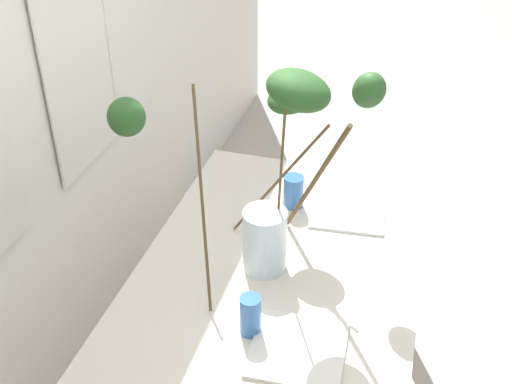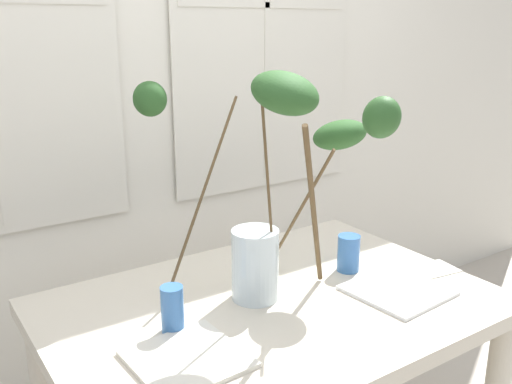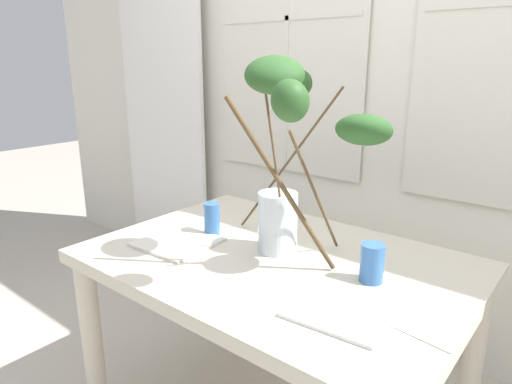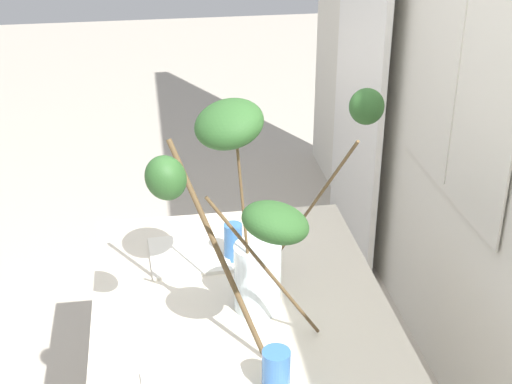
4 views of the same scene
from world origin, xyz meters
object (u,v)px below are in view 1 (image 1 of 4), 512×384
(plate_square_right, at_px, (349,210))
(drinking_glass_blue_left, at_px, (250,315))
(vase_with_branches, at_px, (276,157))
(plate_square_left, at_px, (298,349))
(drinking_glass_blue_right, at_px, (293,191))
(dining_table, at_px, (280,288))

(plate_square_right, bearing_deg, drinking_glass_blue_left, 165.30)
(vase_with_branches, distance_m, drinking_glass_blue_left, 0.49)
(vase_with_branches, relative_size, plate_square_left, 2.95)
(vase_with_branches, bearing_deg, drinking_glass_blue_left, -176.30)
(drinking_glass_blue_left, distance_m, plate_square_left, 0.17)
(plate_square_left, bearing_deg, drinking_glass_blue_right, 14.31)
(dining_table, xyz_separation_m, drinking_glass_blue_left, (-0.33, 0.01, 0.18))
(dining_table, xyz_separation_m, plate_square_right, (0.37, -0.17, 0.12))
(plate_square_left, bearing_deg, plate_square_right, -2.31)
(dining_table, distance_m, vase_with_branches, 0.50)
(drinking_glass_blue_right, height_order, plate_square_right, drinking_glass_blue_right)
(drinking_glass_blue_left, bearing_deg, vase_with_branches, 3.70)
(drinking_glass_blue_right, bearing_deg, plate_square_left, -165.69)
(dining_table, xyz_separation_m, drinking_glass_blue_right, (0.35, 0.04, 0.17))
(dining_table, relative_size, plate_square_left, 4.98)
(plate_square_left, bearing_deg, dining_table, 21.24)
(vase_with_branches, height_order, drinking_glass_blue_left, vase_with_branches)
(drinking_glass_blue_right, distance_m, plate_square_right, 0.22)
(drinking_glass_blue_left, height_order, plate_square_right, drinking_glass_blue_left)
(drinking_glass_blue_right, bearing_deg, dining_table, -173.44)
(drinking_glass_blue_left, bearing_deg, drinking_glass_blue_right, 2.47)
(vase_with_branches, distance_m, plate_square_left, 0.59)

